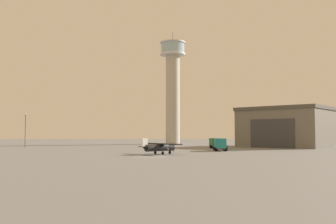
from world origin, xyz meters
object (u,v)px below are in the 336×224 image
light_post_north (25,127)px  control_tower (173,84)px  truck_box_teal (220,144)px  airplane_black (159,147)px  truck_flatbed_green (217,144)px

light_post_north → control_tower: bearing=35.1°
control_tower → truck_box_teal: (8.46, -55.28, -21.75)m
airplane_black → truck_flatbed_green: airplane_black is taller
truck_flatbed_green → light_post_north: 56.23m
airplane_black → light_post_north: size_ratio=0.94×
airplane_black → truck_box_teal: (14.50, 13.58, 0.19)m
control_tower → truck_box_teal: control_tower is taller
control_tower → airplane_black: size_ratio=4.58×
truck_flatbed_green → light_post_north: size_ratio=0.67×
airplane_black → light_post_north: 54.16m
truck_flatbed_green → airplane_black: bearing=129.4°
control_tower → light_post_north: 57.98m
control_tower → light_post_north: bearing=-144.9°
control_tower → airplane_black: (-6.04, -68.86, -21.94)m
truck_flatbed_green → light_post_north: bearing=59.8°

